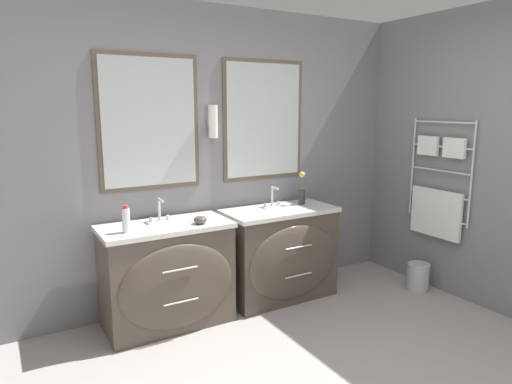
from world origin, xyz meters
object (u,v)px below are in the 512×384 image
(vanity_left, at_px, (168,275))
(toiletry_bottle, at_px, (126,220))
(vanity_right, at_px, (281,253))
(waste_bin, at_px, (418,276))
(amenity_bowl, at_px, (200,220))
(flower_vase, at_px, (302,191))

(vanity_left, height_order, toiletry_bottle, toiletry_bottle)
(toiletry_bottle, bearing_deg, vanity_right, 2.08)
(waste_bin, bearing_deg, toiletry_bottle, 169.85)
(vanity_left, relative_size, vanity_right, 1.00)
(vanity_left, xyz_separation_m, amenity_bowl, (0.24, -0.10, 0.44))
(vanity_left, bearing_deg, waste_bin, -12.73)
(vanity_right, height_order, flower_vase, flower_vase)
(amenity_bowl, bearing_deg, flower_vase, 9.50)
(vanity_right, bearing_deg, waste_bin, -22.93)
(vanity_left, distance_m, flower_vase, 1.47)
(toiletry_bottle, xyz_separation_m, amenity_bowl, (0.57, -0.04, -0.06))
(vanity_right, xyz_separation_m, amenity_bowl, (-0.83, -0.10, 0.44))
(flower_vase, bearing_deg, waste_bin, -32.86)
(flower_vase, distance_m, waste_bin, 1.40)
(vanity_right, bearing_deg, toiletry_bottle, -177.92)
(amenity_bowl, relative_size, waste_bin, 0.40)
(vanity_right, bearing_deg, vanity_left, 180.00)
(flower_vase, relative_size, waste_bin, 1.17)
(toiletry_bottle, bearing_deg, vanity_left, 8.96)
(vanity_left, xyz_separation_m, flower_vase, (1.36, 0.09, 0.54))
(vanity_left, relative_size, toiletry_bottle, 5.02)
(vanity_left, height_order, amenity_bowl, amenity_bowl)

